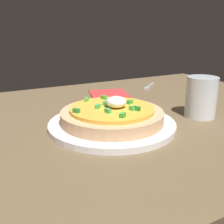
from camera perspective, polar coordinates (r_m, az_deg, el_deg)
The scene contains 6 objects.
dining_table at distance 58.70cm, azimuth -7.03°, elevation -3.28°, with size 125.01×71.90×2.93cm, color brown.
plate at distance 54.29cm, azimuth 0.00°, elevation -2.60°, with size 25.63×25.63×1.18cm, color white.
pizza at distance 53.60cm, azimuth 0.02°, elevation -0.51°, with size 20.65×20.65×5.26cm.
cup_near at distance 62.95cm, azimuth 18.45°, elevation 2.60°, with size 6.84×6.84×9.04cm.
fork at distance 90.93cm, azimuth 7.87°, elevation 5.42°, with size 8.59×7.51×0.50cm.
napkin at distance 80.23cm, azimuth -0.73°, elevation 3.89°, with size 10.68×10.68×0.40cm, color red.
Camera 1 is at (-19.28, -51.30, 22.49)cm, focal length 42.80 mm.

